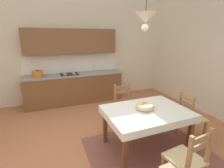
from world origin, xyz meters
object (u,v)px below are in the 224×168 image
Objects in this scene: dining_chair_kitchen_side at (124,106)px; fruit_bowl at (144,106)px; dining_table at (146,116)px; dining_chair_camera_side at (187,160)px; kitchen_cabinetry at (74,75)px; pendant_lamp at (145,18)px; dining_chair_window_side at (190,117)px.

dining_chair_kitchen_side is 3.10× the size of fruit_bowl.
dining_table is 0.95m from dining_chair_camera_side.
fruit_bowl is (0.78, -2.72, -0.04)m from kitchen_cabinetry.
pendant_lamp is at bearing 99.55° from dining_chair_camera_side.
kitchen_cabinetry is at bearing 122.83° from dining_chair_window_side.
dining_chair_window_side is 1.39m from dining_chair_kitchen_side.
fruit_bowl is (-0.06, -0.91, 0.37)m from dining_chair_kitchen_side.
dining_table is at bearing 177.82° from dining_chair_window_side.
dining_chair_camera_side is at bearing -88.19° from dining_table.
dining_table is 0.98m from dining_chair_kitchen_side.
dining_table is at bearing 91.81° from dining_chair_camera_side.
kitchen_cabinetry is 3.81m from dining_chair_camera_side.
dining_table is 1.60m from pendant_lamp.
kitchen_cabinetry is at bearing 114.84° from dining_chair_kitchen_side.
fruit_bowl is (-1.03, 0.08, 0.37)m from dining_chair_window_side.
dining_chair_window_side is 1.16× the size of pendant_lamp.
dining_chair_camera_side is at bearing -87.14° from fruit_bowl.
dining_chair_kitchen_side is 1.89m from dining_chair_camera_side.
kitchen_cabinetry reaches higher than dining_table.
dining_chair_window_side is at bearing 42.27° from dining_chair_camera_side.
pendant_lamp is (-0.11, -0.05, 1.42)m from fruit_bowl.
dining_chair_camera_side is (-0.01, -1.89, 0.00)m from dining_chair_kitchen_side.
dining_chair_window_side and dining_chair_kitchen_side have the same top height.
dining_chair_window_side is 1.10m from fruit_bowl.
dining_chair_kitchen_side is (-0.97, 1.00, 0.00)m from dining_chair_window_side.
dining_chair_window_side and dining_chair_camera_side have the same top height.
pendant_lamp is (-1.14, 0.03, 1.79)m from dining_chair_window_side.
kitchen_cabinetry is 9.66× the size of fruit_bowl.
dining_chair_camera_side is at bearing -137.73° from dining_chair_window_side.
pendant_lamp reaches higher than fruit_bowl.
fruit_bowl is at bearing 27.17° from pendant_lamp.
dining_chair_kitchen_side is at bearing 87.64° from dining_table.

